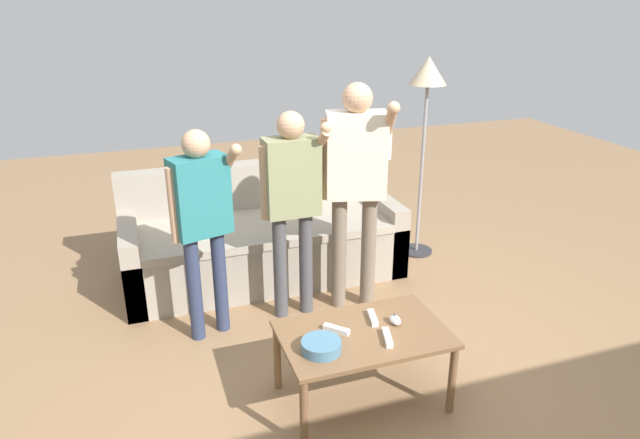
% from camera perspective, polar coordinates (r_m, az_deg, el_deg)
% --- Properties ---
extents(ground_plane, '(12.00, 12.00, 0.00)m').
position_cam_1_polar(ground_plane, '(3.61, 2.65, -15.18)').
color(ground_plane, '#93704C').
extents(couch, '(2.18, 0.91, 0.86)m').
position_cam_1_polar(couch, '(4.68, -5.84, -1.94)').
color(couch, '#9E9384').
rests_on(couch, ground).
extents(coffee_table, '(0.91, 0.58, 0.45)m').
position_cam_1_polar(coffee_table, '(3.21, 4.31, -12.00)').
color(coffee_table, brown).
rests_on(coffee_table, ground).
extents(snack_bowl, '(0.21, 0.21, 0.06)m').
position_cam_1_polar(snack_bowl, '(3.01, 0.12, -12.53)').
color(snack_bowl, teal).
rests_on(snack_bowl, coffee_table).
extents(game_remote_nunchuk, '(0.06, 0.09, 0.05)m').
position_cam_1_polar(game_remote_nunchuk, '(3.26, 7.52, -9.92)').
color(game_remote_nunchuk, white).
rests_on(game_remote_nunchuk, coffee_table).
extents(floor_lamp, '(0.30, 0.30, 1.70)m').
position_cam_1_polar(floor_lamp, '(4.79, 10.66, 12.61)').
color(floor_lamp, '#2D2D33').
rests_on(floor_lamp, ground).
extents(player_left, '(0.45, 0.29, 1.41)m').
position_cam_1_polar(player_left, '(3.66, -11.74, 0.76)').
color(player_left, '#2D3856').
rests_on(player_left, ground).
extents(player_center, '(0.44, 0.29, 1.47)m').
position_cam_1_polar(player_center, '(3.82, -2.82, 2.73)').
color(player_center, '#47474C').
rests_on(player_center, ground).
extents(player_right, '(0.47, 0.45, 1.63)m').
position_cam_1_polar(player_right, '(3.91, 3.59, 4.72)').
color(player_right, '#756656').
rests_on(player_right, ground).
extents(game_remote_wand_near, '(0.07, 0.16, 0.03)m').
position_cam_1_polar(game_remote_wand_near, '(3.28, 5.29, -9.75)').
color(game_remote_wand_near, white).
rests_on(game_remote_wand_near, coffee_table).
extents(game_remote_wand_far, '(0.13, 0.13, 0.03)m').
position_cam_1_polar(game_remote_wand_far, '(3.17, 1.64, -10.93)').
color(game_remote_wand_far, white).
rests_on(game_remote_wand_far, coffee_table).
extents(game_remote_wand_spare, '(0.08, 0.17, 0.03)m').
position_cam_1_polar(game_remote_wand_spare, '(3.12, 6.76, -11.64)').
color(game_remote_wand_spare, white).
rests_on(game_remote_wand_spare, coffee_table).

